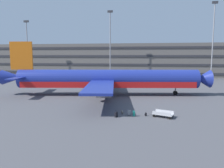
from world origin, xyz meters
TOP-DOWN VIEW (x-y plane):
  - ground_plane at (0.00, 0.00)m, footprint 600.00×600.00m
  - terminal_structure at (0.00, 49.25)m, footprint 142.82×19.17m
  - airliner at (2.62, 1.10)m, footprint 42.27×34.39m
  - light_mast_far_left at (-32.86, 33.68)m, footprint 1.80×0.50m
  - light_mast_left at (-1.91, 33.68)m, footprint 1.80×0.50m
  - light_mast_center_left at (31.67, 33.68)m, footprint 1.80×0.50m
  - suitcase_upright at (9.21, -14.20)m, footprint 0.32×0.42m
  - suitcase_orange at (6.95, -14.98)m, footprint 0.45×0.50m
  - suitcase_silver at (8.57, -13.72)m, footprint 0.40×0.25m
  - backpack_scuffed at (7.55, -13.10)m, footprint 0.33×0.36m
  - backpack_small at (10.75, -13.82)m, footprint 0.36×0.37m
  - baggage_cart at (13.00, -14.02)m, footprint 3.31×2.18m

SIDE VIEW (x-z plane):
  - ground_plane at x=0.00m, z-range 0.00..0.00m
  - backpack_scuffed at x=7.55m, z-range -0.03..0.48m
  - backpack_small at x=10.75m, z-range -0.03..0.49m
  - suitcase_orange at x=6.95m, z-range -0.07..0.81m
  - suitcase_upright at x=9.21m, z-range -0.08..0.84m
  - suitcase_silver at x=8.57m, z-range -0.03..0.79m
  - baggage_cart at x=13.00m, z-range 0.02..0.84m
  - airliner at x=2.62m, z-range -2.26..8.52m
  - terminal_structure at x=0.00m, z-range 0.00..12.55m
  - light_mast_far_left at x=-32.86m, z-range 1.67..22.38m
  - light_mast_left at x=-1.91m, z-range 1.71..24.97m
  - light_mast_center_left at x=31.67m, z-range 1.73..26.77m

